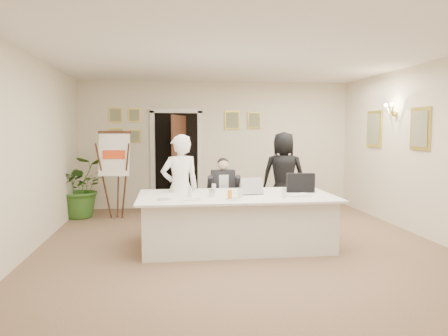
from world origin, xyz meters
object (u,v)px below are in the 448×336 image
Objects in this scene: seated_man at (223,194)px; potted_palm at (81,187)px; steel_jug at (212,193)px; laptop_bag at (301,183)px; oj_glass at (230,195)px; flip_chart at (116,179)px; conference_table at (236,220)px; standing_man at (180,188)px; standing_woman at (284,175)px; laptop at (251,185)px; paper_stack at (298,195)px.

seated_man is 3.04m from potted_palm.
steel_jug is at bearing -103.49° from seated_man.
laptop_bag is 3.22× the size of oj_glass.
flip_chart is 1.38× the size of potted_palm.
conference_table is at bearing 25.28° from steel_jug.
conference_table is 0.64m from oj_glass.
laptop_bag is (3.03, -2.12, 0.15)m from flip_chart.
steel_jug is (0.43, -0.60, -0.00)m from standing_man.
seated_man reaches higher than conference_table.
standing_woman is 2.73m from oj_glass.
oj_glass is at bearing 111.79° from standing_man.
laptop is at bearing 77.67° from standing_woman.
potted_palm reaches higher than paper_stack.
oj_glass is at bearing -55.56° from flip_chart.
standing_man reaches higher than laptop_bag.
potted_palm is at bearing 153.88° from laptop_bag.
standing_man is 0.74m from steel_jug.
flip_chart is at bearing -72.94° from standing_man.
standing_woman reaches higher than seated_man.
seated_man is (-0.05, 1.06, 0.24)m from conference_table.
oj_glass is (-0.39, -0.50, -0.07)m from laptop.
paper_stack is (3.59, -2.78, 0.18)m from potted_palm.
laptop_bag is (0.79, 0.07, 0.01)m from laptop.
standing_man is at bearing 152.46° from conference_table.
laptop_bag reaches higher than steel_jug.
seated_man is 0.76× the size of standing_man.
standing_man is (1.19, -1.84, 0.05)m from flip_chart.
seated_man reaches higher than laptop.
seated_man is at bearing 125.48° from paper_stack.
oj_glass is (-0.15, -0.43, 0.45)m from conference_table.
standing_woman reaches higher than standing_man.
oj_glass is (-0.10, -1.49, 0.21)m from seated_man.
oj_glass is at bearing -147.65° from laptop_bag.
flip_chart reaches higher than laptop.
paper_stack is at bearing -41.12° from flip_chart.
laptop_bag is 1.31m from oj_glass.
standing_woman is at bearing 89.78° from laptop_bag.
standing_woman is (1.29, 0.86, 0.21)m from seated_man.
seated_man is 0.75× the size of standing_woman.
conference_table is at bearing -85.97° from seated_man.
seated_man is 1.01m from standing_man.
standing_woman is at bearing 59.42° from oj_glass.
conference_table is 2.33m from standing_woman.
flip_chart reaches higher than laptop_bag.
paper_stack is 2.82× the size of steel_jug.
paper_stack is at bearing -15.79° from conference_table.
paper_stack is (0.88, -0.25, 0.40)m from conference_table.
flip_chart reaches higher than potted_palm.
seated_man is 1.51m from oj_glass.
standing_woman reaches higher than paper_stack.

